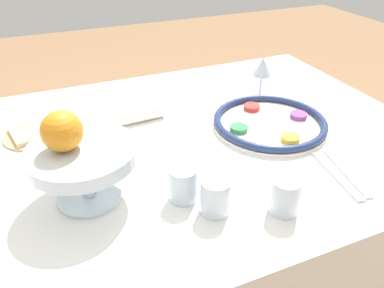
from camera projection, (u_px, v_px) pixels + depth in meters
The scene contains 12 objects.
dining_table at pixel (164, 241), 1.20m from camera, with size 1.50×0.95×0.74m.
seder_plate at pixel (270, 122), 1.08m from camera, with size 0.32×0.32×0.03m.
wine_glass at pixel (262, 68), 1.21m from camera, with size 0.06×0.06×0.13m.
fruit_stand at pixel (83, 159), 0.76m from camera, with size 0.23×0.23×0.13m.
orange_fruit at pixel (62, 131), 0.72m from camera, with size 0.08×0.08×0.08m.
bread_plate at pixel (34, 133), 1.04m from camera, with size 0.16×0.16×0.02m.
napkin_roll at pixel (133, 115), 1.09m from camera, with size 0.19×0.06×0.05m.
cup_near at pixel (215, 196), 0.76m from camera, with size 0.06×0.06×0.08m.
cup_mid at pixel (285, 196), 0.76m from camera, with size 0.06×0.06×0.08m.
cup_far at pixel (183, 184), 0.80m from camera, with size 0.06×0.06×0.08m.
fork_left at pixel (347, 172), 0.89m from camera, with size 0.06×0.19×0.01m.
fork_right at pixel (337, 175), 0.88m from camera, with size 0.05×0.19×0.01m.
Camera 1 is at (0.24, 0.82, 1.27)m, focal length 35.00 mm.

